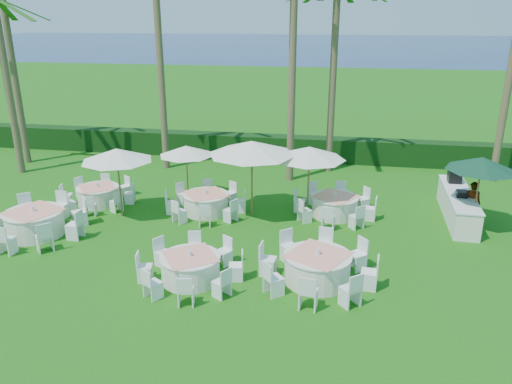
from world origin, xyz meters
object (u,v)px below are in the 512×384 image
umbrella_a (117,155)px  banquet_table_b (190,267)px  banquet_table_d (98,195)px  umbrella_b (252,148)px  umbrella_d (309,153)px  staff_person (471,204)px  banquet_table_a (35,222)px  buffet_table (458,204)px  banquet_table_c (317,267)px  banquet_table_e (206,203)px  umbrella_green (482,164)px  banquet_table_f (335,205)px  umbrella_c (186,151)px

umbrella_a → banquet_table_b: bearing=-46.4°
banquet_table_d → umbrella_b: (6.20, -0.09, 2.23)m
umbrella_d → staff_person: size_ratio=1.63×
banquet_table_a → umbrella_d: (8.99, 3.43, 1.94)m
umbrella_a → buffet_table: umbrella_a is taller
banquet_table_c → banquet_table_e: 6.30m
umbrella_a → umbrella_d: size_ratio=0.98×
umbrella_d → staff_person: bearing=0.3°
banquet_table_d → umbrella_b: 6.59m
staff_person → banquet_table_d: bearing=15.6°
banquet_table_e → umbrella_green: bearing=1.0°
banquet_table_b → banquet_table_e: banquet_table_e is taller
umbrella_a → buffet_table: size_ratio=0.60×
banquet_table_e → banquet_table_f: bearing=6.6°
banquet_table_f → staff_person: size_ratio=1.88×
umbrella_a → umbrella_d: bearing=11.3°
umbrella_d → umbrella_green: size_ratio=1.02×
banquet_table_f → buffet_table: size_ratio=0.71×
banquet_table_e → umbrella_b: bearing=1.6°
umbrella_green → banquet_table_e: bearing=-179.0°
banquet_table_d → banquet_table_f: banquet_table_f is taller
umbrella_c → umbrella_green: bearing=-6.0°
umbrella_a → umbrella_green: bearing=4.8°
umbrella_a → staff_person: size_ratio=1.59×
banquet_table_d → umbrella_green: 14.19m
buffet_table → umbrella_d: bearing=-173.1°
staff_person → umbrella_c: bearing=9.9°
banquet_table_a → staff_person: size_ratio=2.11×
banquet_table_c → banquet_table_f: (0.34, 5.00, -0.04)m
banquet_table_d → banquet_table_e: bearing=-1.8°
banquet_table_c → banquet_table_b: bearing=-170.9°
banquet_table_f → umbrella_b: (-3.04, -0.50, 2.20)m
banquet_table_b → umbrella_green: size_ratio=1.14×
banquet_table_f → umbrella_green: size_ratio=1.17×
banquet_table_d → umbrella_d: 8.49m
buffet_table → umbrella_c: bearing=179.1°
banquet_table_c → banquet_table_d: banquet_table_c is taller
banquet_table_b → buffet_table: size_ratio=0.69×
banquet_table_c → staff_person: size_ratio=2.04×
banquet_table_c → buffet_table: (4.79, 5.57, 0.09)m
umbrella_green → staff_person: 1.60m
banquet_table_d → banquet_table_b: bearing=-43.8°
banquet_table_f → umbrella_green: 5.21m
banquet_table_b → banquet_table_e: (-0.93, 5.01, 0.00)m
banquet_table_d → banquet_table_f: 9.25m
umbrella_c → banquet_table_d: bearing=-161.1°
umbrella_b → umbrella_c: umbrella_b is taller
umbrella_c → staff_person: bearing=-4.2°
umbrella_c → umbrella_green: umbrella_green is taller
banquet_table_a → banquet_table_e: 5.97m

